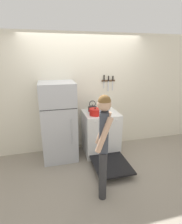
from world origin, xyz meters
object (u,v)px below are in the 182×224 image
(person, at_px, (103,142))
(utensil_jar, at_px, (107,107))
(stove_range, at_px, (101,133))
(refrigerator, at_px, (59,122))
(dutch_oven_pot, at_px, (95,112))
(tea_kettle, at_px, (93,108))

(person, bearing_deg, utensil_jar, -5.42)
(stove_range, xyz_separation_m, person, (-0.35, -1.20, 0.45))
(stove_range, height_order, utensil_jar, utensil_jar)
(stove_range, relative_size, utensil_jar, 5.61)
(refrigerator, bearing_deg, dutch_oven_pot, -10.61)
(tea_kettle, xyz_separation_m, person, (-0.20, -1.37, -0.09))
(refrigerator, bearing_deg, utensil_jar, 6.99)
(stove_range, bearing_deg, dutch_oven_pot, -150.82)
(dutch_oven_pot, xyz_separation_m, person, (-0.18, -1.11, -0.09))
(tea_kettle, distance_m, person, 1.39)
(refrigerator, xyz_separation_m, stove_range, (0.89, -0.04, -0.34))
(utensil_jar, distance_m, person, 1.48)
(refrigerator, bearing_deg, stove_range, -2.85)
(stove_range, height_order, dutch_oven_pot, dutch_oven_pot)
(stove_range, bearing_deg, person, -106.11)
(utensil_jar, bearing_deg, tea_kettle, -178.82)
(person, bearing_deg, dutch_oven_pot, 6.30)
(stove_range, distance_m, person, 1.33)
(dutch_oven_pot, relative_size, tea_kettle, 1.18)
(refrigerator, xyz_separation_m, tea_kettle, (0.74, 0.13, 0.20))
(dutch_oven_pot, height_order, person, person)
(stove_range, bearing_deg, utensil_jar, 43.91)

